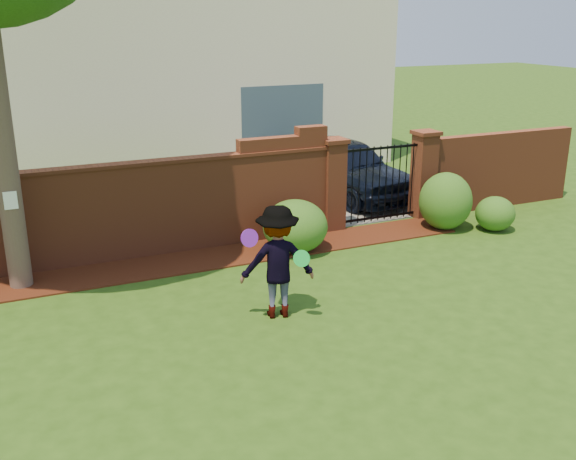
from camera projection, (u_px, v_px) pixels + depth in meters
name	position (u px, v px, depth m)	size (l,w,h in m)	color
ground	(312.00, 333.00, 9.22)	(80.00, 80.00, 0.01)	#274711
mulch_bed	(182.00, 263.00, 11.74)	(11.10, 1.08, 0.03)	#361409
brick_wall	(110.00, 211.00, 11.62)	(8.70, 0.31, 2.16)	brown
brick_wall_return	(497.00, 170.00, 14.97)	(4.00, 0.25, 1.70)	brown
pillar_left	(333.00, 184.00, 13.31)	(0.50, 0.50, 1.88)	brown
pillar_right	(424.00, 174.00, 14.17)	(0.50, 0.50, 1.88)	brown
iron_gate	(379.00, 184.00, 13.77)	(1.78, 0.03, 1.60)	black
driveway	(298.00, 181.00, 17.51)	(3.20, 8.00, 0.01)	slate
house	(162.00, 52.00, 19.02)	(12.40, 6.40, 6.30)	beige
car	(350.00, 169.00, 15.70)	(1.69, 4.20, 1.43)	black
paper_notice	(11.00, 200.00, 10.14)	(0.20, 0.01, 0.28)	white
shrub_left	(295.00, 226.00, 12.19)	(1.20, 1.20, 0.99)	#205419
shrub_middle	(445.00, 201.00, 13.46)	(1.07, 1.07, 1.18)	#205419
shrub_right	(495.00, 214.00, 13.44)	(0.79, 0.79, 0.71)	#205419
man	(277.00, 263.00, 9.46)	(1.08, 0.62, 1.67)	gray
frisbee_purple	(249.00, 238.00, 9.00)	(0.25, 0.25, 0.02)	purple
frisbee_green	(302.00, 258.00, 9.22)	(0.24, 0.24, 0.02)	green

